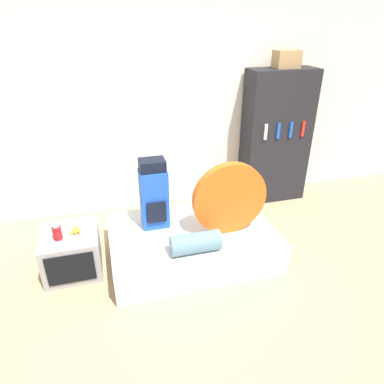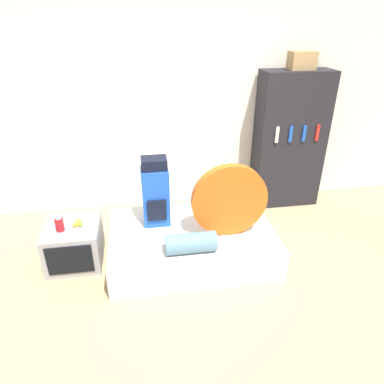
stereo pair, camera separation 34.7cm
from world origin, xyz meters
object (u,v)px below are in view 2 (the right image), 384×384
(sleeping_roll, at_px, (191,243))
(canister, at_px, (59,224))
(cardboard_box, at_px, (302,60))
(television, at_px, (74,244))
(bookshelf, at_px, (289,141))
(tent_bag, at_px, (229,201))
(backpack, at_px, (156,193))

(sleeping_roll, distance_m, canister, 1.34)
(canister, xyz_separation_m, cardboard_box, (2.84, 1.02, 1.38))
(television, xyz_separation_m, bookshelf, (2.72, 0.94, 0.68))
(tent_bag, xyz_separation_m, cardboard_box, (1.14, 1.17, 1.18))
(sleeping_roll, xyz_separation_m, television, (-1.18, 0.47, -0.21))
(television, bearing_deg, canister, -144.38)
(backpack, distance_m, tent_bag, 0.79)
(backpack, xyz_separation_m, canister, (-0.98, -0.17, -0.19))
(backpack, bearing_deg, cardboard_box, 24.60)
(sleeping_roll, relative_size, bookshelf, 0.27)
(tent_bag, height_order, television, tent_bag)
(cardboard_box, bearing_deg, tent_bag, -134.09)
(television, relative_size, cardboard_box, 1.97)
(sleeping_roll, bearing_deg, tent_bag, 30.64)
(canister, bearing_deg, backpack, 9.79)
(television, relative_size, canister, 3.84)
(sleeping_roll, bearing_deg, television, 158.25)
(tent_bag, bearing_deg, sleeping_roll, -149.36)
(backpack, height_order, tent_bag, tent_bag)
(tent_bag, xyz_separation_m, sleeping_roll, (-0.43, -0.26, -0.29))
(cardboard_box, bearing_deg, backpack, -155.40)
(bookshelf, bearing_deg, canister, -160.33)
(backpack, bearing_deg, sleeping_roll, -63.24)
(tent_bag, height_order, bookshelf, bookshelf)
(television, height_order, cardboard_box, cardboard_box)
(tent_bag, xyz_separation_m, television, (-1.62, 0.22, -0.50))
(tent_bag, height_order, cardboard_box, cardboard_box)
(bookshelf, distance_m, cardboard_box, 1.00)
(sleeping_roll, height_order, television, sleeping_roll)
(backpack, height_order, sleeping_roll, backpack)
(tent_bag, distance_m, sleeping_roll, 0.58)
(backpack, xyz_separation_m, sleeping_roll, (0.29, -0.58, -0.27))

